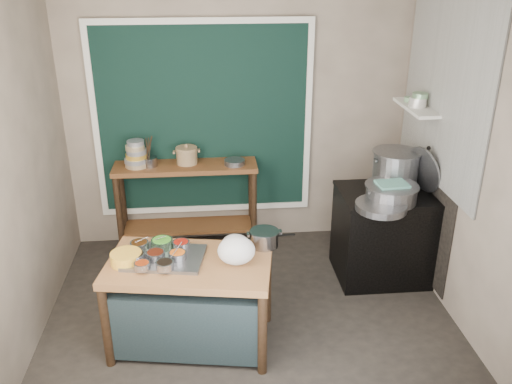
{
  "coord_description": "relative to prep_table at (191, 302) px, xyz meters",
  "views": [
    {
      "loc": [
        -0.31,
        -3.91,
        2.89
      ],
      "look_at": [
        0.08,
        0.25,
        1.07
      ],
      "focal_mm": 38.0,
      "sensor_mm": 36.0,
      "label": 1
    }
  ],
  "objects": [
    {
      "name": "condiment_tray",
      "position": [
        -0.19,
        0.05,
        0.39
      ],
      "size": [
        0.66,
        0.52,
        0.03
      ],
      "primitive_type": "cube",
      "rotation": [
        0.0,
        0.0,
        -0.17
      ],
      "color": "gray",
      "rests_on": "prep_table"
    },
    {
      "name": "right_wall",
      "position": [
        2.25,
        0.3,
        1.02
      ],
      "size": [
        0.02,
        3.0,
        2.8
      ],
      "primitive_type": "cube",
      "color": "gray",
      "rests_on": "floor"
    },
    {
      "name": "bowl_stack",
      "position": [
        -0.54,
        1.57,
        0.69
      ],
      "size": [
        0.24,
        0.24,
        0.27
      ],
      "color": "tan",
      "rests_on": "back_counter"
    },
    {
      "name": "curtain_frame",
      "position": [
        0.14,
        1.76,
        0.98
      ],
      "size": [
        2.22,
        0.03,
        2.02
      ],
      "primitive_type": null,
      "color": "beige",
      "rests_on": "back_wall"
    },
    {
      "name": "yellow_basin",
      "position": [
        -0.47,
        0.02,
        0.42
      ],
      "size": [
        0.28,
        0.28,
        0.09
      ],
      "primitive_type": "cylinder",
      "rotation": [
        0.0,
        0.0,
        0.23
      ],
      "color": "gold",
      "rests_on": "prep_table"
    },
    {
      "name": "shelf_bowl_green",
      "position": [
        2.12,
        1.32,
        1.26
      ],
      "size": [
        0.15,
        0.15,
        0.04
      ],
      "primitive_type": "cylinder",
      "rotation": [
        0.0,
        0.0,
        -0.24
      ],
      "color": "gray",
      "rests_on": "wall_shelf"
    },
    {
      "name": "steamer",
      "position": [
        1.79,
        0.66,
        0.58
      ],
      "size": [
        0.6,
        0.6,
        0.16
      ],
      "primitive_type": null,
      "rotation": [
        0.0,
        0.0,
        0.29
      ],
      "color": "gray",
      "rests_on": "stove_top"
    },
    {
      "name": "wall_shelf",
      "position": [
        2.12,
        1.15,
        1.23
      ],
      "size": [
        0.22,
        0.7,
        0.03
      ],
      "primitive_type": "cube",
      "color": "beige",
      "rests_on": "right_wall"
    },
    {
      "name": "green_cloth",
      "position": [
        1.79,
        0.66,
        0.67
      ],
      "size": [
        0.28,
        0.23,
        0.02
      ],
      "primitive_type": "cube",
      "rotation": [
        0.0,
        0.0,
        0.09
      ],
      "color": "#529182",
      "rests_on": "steamer"
    },
    {
      "name": "condiment_bowls",
      "position": [
        -0.24,
        0.06,
        0.43
      ],
      "size": [
        0.49,
        0.48,
        0.07
      ],
      "color": "gray",
      "rests_on": "condiment_tray"
    },
    {
      "name": "pot_lid",
      "position": [
        2.14,
        0.86,
        0.72
      ],
      "size": [
        0.24,
        0.46,
        0.44
      ],
      "primitive_type": "cylinder",
      "rotation": [
        0.0,
        1.36,
        0.29
      ],
      "color": "gray",
      "rests_on": "stove_top"
    },
    {
      "name": "stock_pot",
      "position": [
        1.92,
        0.98,
        0.68
      ],
      "size": [
        0.56,
        0.56,
        0.36
      ],
      "primitive_type": null,
      "rotation": [
        0.0,
        0.0,
        0.29
      ],
      "color": "gray",
      "rests_on": "stove_top"
    },
    {
      "name": "curtain_panel",
      "position": [
        0.14,
        1.77,
        0.98
      ],
      "size": [
        2.1,
        0.02,
        1.9
      ],
      "primitive_type": "cube",
      "color": "black",
      "rests_on": "back_wall"
    },
    {
      "name": "utensil_cup",
      "position": [
        -0.41,
        1.57,
        0.62
      ],
      "size": [
        0.18,
        0.18,
        0.09
      ],
      "primitive_type": "cylinder",
      "rotation": [
        0.0,
        0.0,
        -0.17
      ],
      "color": "gray",
      "rests_on": "back_counter"
    },
    {
      "name": "wide_bowl",
      "position": [
        0.44,
        1.53,
        0.6
      ],
      "size": [
        0.26,
        0.26,
        0.05
      ],
      "primitive_type": "cylinder",
      "rotation": [
        0.0,
        0.0,
        -0.25
      ],
      "color": "gray",
      "rests_on": "back_counter"
    },
    {
      "name": "tile_panel",
      "position": [
        2.23,
        0.85,
        1.48
      ],
      "size": [
        0.02,
        1.7,
        1.7
      ],
      "primitive_type": "cube",
      "color": "#B2B2AA",
      "rests_on": "right_wall"
    },
    {
      "name": "stove_block",
      "position": [
        1.84,
        0.85,
        0.05
      ],
      "size": [
        0.9,
        0.68,
        0.85
      ],
      "primitive_type": "cube",
      "color": "black",
      "rests_on": "floor"
    },
    {
      "name": "soot_patch",
      "position": [
        2.23,
        0.95,
        0.32
      ],
      "size": [
        0.01,
        1.3,
        1.3
      ],
      "primitive_type": "cube",
      "color": "black",
      "rests_on": "right_wall"
    },
    {
      "name": "saucepan",
      "position": [
        0.6,
        0.19,
        0.44
      ],
      "size": [
        0.26,
        0.26,
        0.13
      ],
      "primitive_type": null,
      "rotation": [
        0.0,
        0.0,
        0.08
      ],
      "color": "gray",
      "rests_on": "prep_table"
    },
    {
      "name": "floor",
      "position": [
        0.49,
        0.3,
        -0.39
      ],
      "size": [
        3.5,
        3.0,
        0.02
      ],
      "primitive_type": "cube",
      "color": "#2A2520",
      "rests_on": "ground"
    },
    {
      "name": "shelf_bowl_stack",
      "position": [
        2.12,
        1.12,
        1.3
      ],
      "size": [
        0.16,
        0.16,
        0.13
      ],
      "color": "silver",
      "rests_on": "wall_shelf"
    },
    {
      "name": "back_counter",
      "position": [
        -0.06,
        1.58,
        0.1
      ],
      "size": [
        1.45,
        0.4,
        0.95
      ],
      "primitive_type": "cube",
      "color": "brown",
      "rests_on": "floor"
    },
    {
      "name": "ceramic_crock",
      "position": [
        -0.04,
        1.61,
        0.65
      ],
      "size": [
        0.25,
        0.25,
        0.15
      ],
      "primitive_type": null,
      "rotation": [
        0.0,
        0.0,
        0.1
      ],
      "color": "olive",
      "rests_on": "back_counter"
    },
    {
      "name": "shallow_pan",
      "position": [
        1.65,
        0.5,
        0.53
      ],
      "size": [
        0.49,
        0.49,
        0.06
      ],
      "primitive_type": "cylinder",
      "rotation": [
        0.0,
        0.0,
        -0.1
      ],
      "color": "gray",
      "rests_on": "stove_top"
    },
    {
      "name": "plastic_bag_a",
      "position": [
        0.36,
        -0.05,
        0.48
      ],
      "size": [
        0.36,
        0.34,
        0.21
      ],
      "primitive_type": "ellipsoid",
      "rotation": [
        0.0,
        0.0,
        -0.41
      ],
      "color": "white",
      "rests_on": "prep_table"
    },
    {
      "name": "left_wall",
      "position": [
        -1.27,
        0.3,
        1.02
      ],
      "size": [
        0.02,
        3.0,
        2.8
      ],
      "primitive_type": "cube",
      "color": "gray",
      "rests_on": "floor"
    },
    {
      "name": "plastic_bag_b",
      "position": [
        0.36,
        0.08,
        0.46
      ],
      "size": [
        0.22,
        0.19,
        0.16
      ],
      "primitive_type": "ellipsoid",
      "rotation": [
        0.0,
        0.0,
        -0.02
      ],
      "color": "white",
      "rests_on": "prep_table"
    },
    {
      "name": "stove_top",
      "position": [
        1.84,
        0.85,
        0.49
      ],
      "size": [
        0.92,
        0.69,
        0.03
      ],
      "primitive_type": "cube",
      "color": "black",
      "rests_on": "stove_block"
    },
    {
      "name": "prep_table",
      "position": [
        0.0,
        0.0,
        0.0
      ],
      "size": [
        1.35,
        0.92,
        0.75
      ],
      "primitive_type": "cube",
      "rotation": [
        0.0,
        0.0,
        -0.17
      ],
      "color": "brown",
      "rests_on": "floor"
    },
    {
      "name": "back_wall",
      "position": [
        0.49,
        1.81,
        1.02
      ],
      "size": [
        3.5,
        0.02,
        2.8
      ],
      "primitive_type": "cube",
      "color": "gray",
      "rests_on": "floor"
    }
  ]
}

